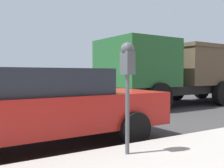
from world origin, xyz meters
The scene contains 4 objects.
ground_plane centered at (0.00, 0.00, 0.00)m, with size 220.00×220.00×0.00m, color #3D3A3A.
parking_meter centered at (-2.65, -0.22, 1.42)m, with size 0.21×0.19×1.63m.
car_red centered at (-1.01, 0.64, 0.77)m, with size 2.05×4.92×1.44m.
dump_truck centered at (2.52, -7.07, 1.54)m, with size 3.13×8.21×2.67m.
Camera 1 is at (-5.78, 1.96, 1.35)m, focal length 42.00 mm.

